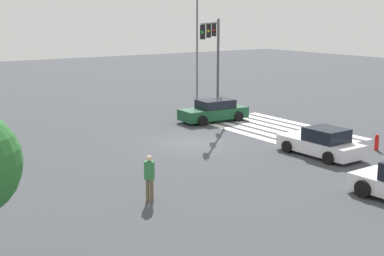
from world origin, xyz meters
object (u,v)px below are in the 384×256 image
object	(u,v)px
pedestrian	(149,175)
fire_hydrant	(377,142)
traffic_signal_mast	(213,45)
car_1	(322,143)
street_light_pole_a	(197,34)
car_2	(214,111)

from	to	relation	value
pedestrian	fire_hydrant	bearing A→B (deg)	-45.64
traffic_signal_mast	car_1	xyz separation A→B (m)	(-11.36, 1.64, -4.29)
pedestrian	street_light_pole_a	world-z (taller)	street_light_pole_a
street_light_pole_a	fire_hydrant	size ratio (longest dim) A/B	10.64
traffic_signal_mast	street_light_pole_a	xyz separation A→B (m)	(6.59, -3.28, 0.45)
fire_hydrant	traffic_signal_mast	bearing A→B (deg)	7.40
fire_hydrant	car_1	bearing A→B (deg)	75.10
car_1	pedestrian	distance (m)	10.48
car_2	pedestrian	size ratio (longest dim) A/B	2.58
car_2	fire_hydrant	size ratio (longest dim) A/B	5.39
traffic_signal_mast	fire_hydrant	bearing A→B (deg)	52.40
traffic_signal_mast	pedestrian	bearing A→B (deg)	0.54
traffic_signal_mast	car_2	size ratio (longest dim) A/B	1.43
car_2	street_light_pole_a	bearing A→B (deg)	-114.18
street_light_pole_a	car_1	bearing A→B (deg)	164.68
traffic_signal_mast	street_light_pole_a	distance (m)	7.38
car_1	car_2	distance (m)	10.18
car_1	pedestrian	world-z (taller)	pedestrian
traffic_signal_mast	fire_hydrant	xyz separation A→B (m)	(-12.21, -1.59, -4.52)
car_1	fire_hydrant	world-z (taller)	car_1
traffic_signal_mast	car_1	size ratio (longest dim) A/B	1.51
traffic_signal_mast	pedestrian	world-z (taller)	traffic_signal_mast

